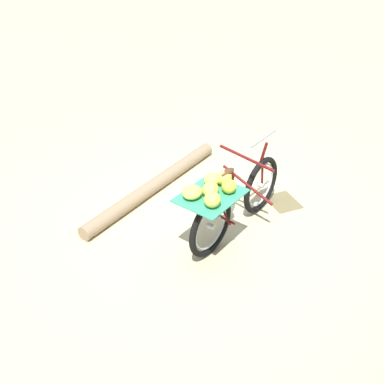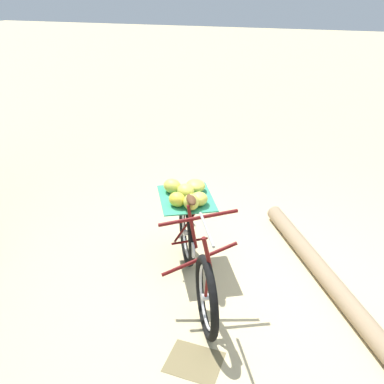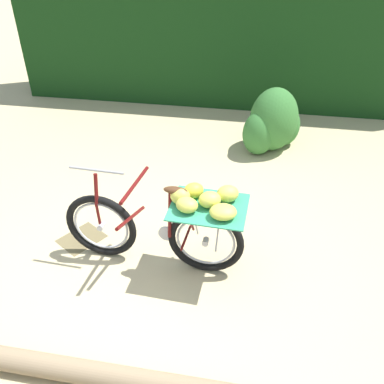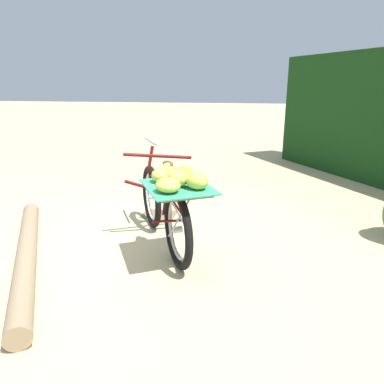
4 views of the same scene
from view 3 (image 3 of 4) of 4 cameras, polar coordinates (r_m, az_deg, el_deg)
name	(u,v)px [view 3 (image 3 of 4)]	position (r m, az deg, el deg)	size (l,w,h in m)	color
ground_plane	(149,290)	(4.09, -5.83, -13.01)	(60.00, 60.00, 0.00)	#C6B284
foliage_hedge	(224,38)	(7.61, 4.38, 20.00)	(6.99, 0.90, 2.17)	#143814
bicycle	(167,224)	(3.98, -3.43, -4.33)	(1.15, 1.69, 1.03)	black
fallen_log	(99,375)	(3.52, -12.36, -22.89)	(0.18, 0.18, 2.57)	#937A5B
shrub_cluster	(273,123)	(6.17, 10.81, 9.07)	(0.96, 0.66, 0.91)	#387533
leaf_litter_patch	(82,238)	(4.74, -14.65, -6.07)	(0.44, 0.36, 0.01)	olive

